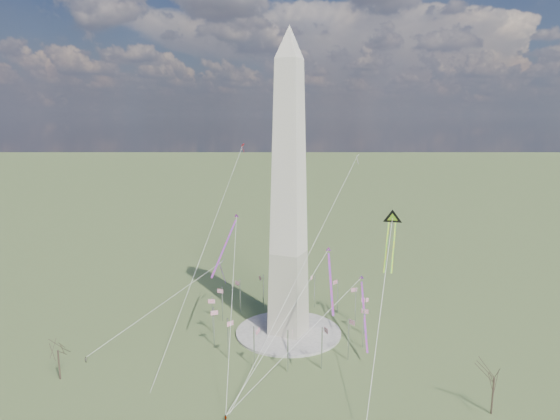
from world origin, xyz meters
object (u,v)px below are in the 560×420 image
at_px(washington_monument, 289,195).
at_px(person_west, 86,359).
at_px(tree_near, 494,375).
at_px(kite_delta_black, 392,221).

distance_m(washington_monument, person_west, 80.26).
bearing_deg(tree_near, person_west, -169.50).
height_order(washington_monument, person_west, washington_monument).
xyz_separation_m(tree_near, person_west, (-113.01, -20.95, -9.57)).
height_order(tree_near, kite_delta_black, kite_delta_black).
relative_size(washington_monument, kite_delta_black, 5.01).
distance_m(tree_near, kite_delta_black, 55.65).
relative_size(tree_near, kite_delta_black, 0.73).
bearing_deg(person_west, washington_monument, -128.74).
distance_m(tree_near, person_west, 115.33).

